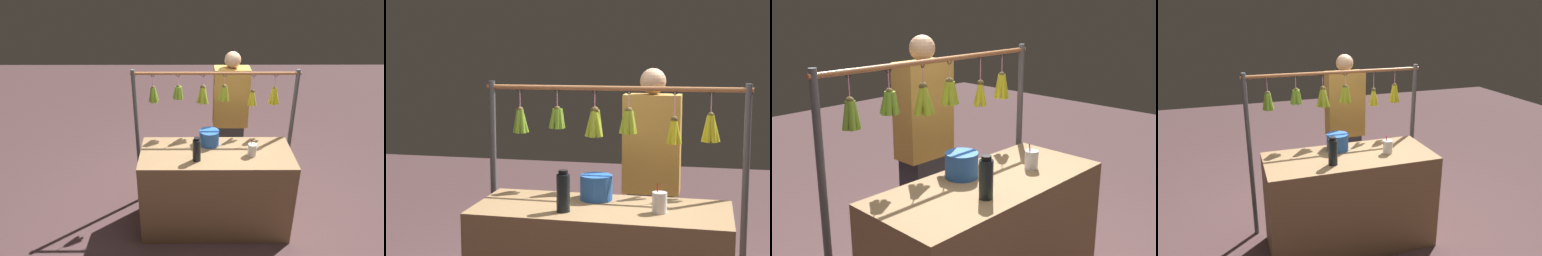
{
  "view_description": "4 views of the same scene",
  "coord_description": "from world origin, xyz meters",
  "views": [
    {
      "loc": [
        0.25,
        3.16,
        2.76
      ],
      "look_at": [
        0.24,
        0.0,
        1.18
      ],
      "focal_mm": 34.15,
      "sensor_mm": 36.0,
      "label": 1
    },
    {
      "loc": [
        -0.61,
        3.33,
        1.82
      ],
      "look_at": [
        0.15,
        0.0,
        1.37
      ],
      "focal_mm": 54.53,
      "sensor_mm": 36.0,
      "label": 2
    },
    {
      "loc": [
        2.0,
        1.72,
        1.97
      ],
      "look_at": [
        0.22,
        0.0,
        1.28
      ],
      "focal_mm": 44.37,
      "sensor_mm": 36.0,
      "label": 3
    },
    {
      "loc": [
        0.97,
        2.92,
        2.15
      ],
      "look_at": [
        -0.0,
        0.0,
        1.16
      ],
      "focal_mm": 34.38,
      "sensor_mm": 36.0,
      "label": 4
    }
  ],
  "objects": [
    {
      "name": "display_rack",
      "position": [
        0.01,
        -0.43,
        1.17
      ],
      "size": [
        1.76,
        0.13,
        1.63
      ],
      "color": "#4C4C51",
      "rests_on": "ground"
    },
    {
      "name": "water_bottle",
      "position": [
        0.2,
        0.15,
        1.02
      ],
      "size": [
        0.08,
        0.08,
        0.24
      ],
      "color": "black",
      "rests_on": "market_counter"
    },
    {
      "name": "blue_bucket",
      "position": [
        0.07,
        -0.17,
        0.98
      ],
      "size": [
        0.2,
        0.2,
        0.16
      ],
      "primitive_type": "cylinder",
      "color": "blue",
      "rests_on": "market_counter"
    },
    {
      "name": "drink_cup",
      "position": [
        -0.35,
        0.05,
        0.96
      ],
      "size": [
        0.09,
        0.09,
        0.17
      ],
      "color": "silver",
      "rests_on": "market_counter"
    },
    {
      "name": "vendor_person",
      "position": [
        -0.22,
        -0.83,
        0.84
      ],
      "size": [
        0.41,
        0.22,
        1.71
      ],
      "color": "#2D2D38",
      "rests_on": "ground"
    }
  ]
}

